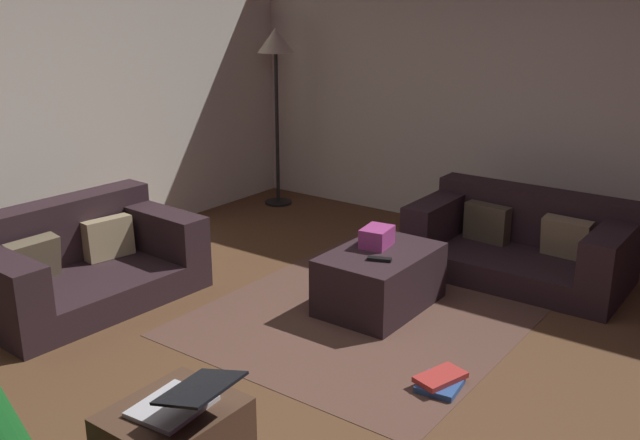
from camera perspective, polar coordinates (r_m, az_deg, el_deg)
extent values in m
plane|color=brown|center=(4.05, 1.95, -13.50)|extent=(6.40, 6.40, 0.00)
cube|color=silver|center=(5.89, -24.27, 8.40)|extent=(6.40, 0.12, 2.60)
cube|color=silver|center=(6.36, 18.56, 9.62)|extent=(0.12, 6.40, 2.60)
cube|color=#2D1E23|center=(5.33, -18.17, -5.16)|extent=(1.56, 1.02, 0.21)
cube|color=#2D1E23|center=(5.50, -20.51, -0.93)|extent=(1.52, 0.32, 0.46)
cube|color=#2D1E23|center=(5.57, -12.98, -0.74)|extent=(0.29, 0.95, 0.33)
cube|color=tan|center=(5.51, -16.67, -1.40)|extent=(0.38, 0.20, 0.31)
cube|color=brown|center=(5.22, -22.12, -3.04)|extent=(0.37, 0.17, 0.31)
cube|color=#2D1E23|center=(5.69, 15.56, -3.51)|extent=(0.90, 1.60, 0.20)
cube|color=#2D1E23|center=(5.88, 16.95, 0.33)|extent=(0.25, 1.59, 0.44)
cube|color=#2D1E23|center=(5.43, 22.44, -2.30)|extent=(0.89, 0.24, 0.33)
cube|color=#2D1E23|center=(5.85, 9.60, 0.24)|extent=(0.89, 0.24, 0.33)
cube|color=#8C7A5B|center=(5.63, 19.24, -1.39)|extent=(0.18, 0.37, 0.31)
cube|color=brown|center=(5.83, 13.29, -0.22)|extent=(0.15, 0.37, 0.30)
cube|color=#2D1E23|center=(4.96, 4.86, -4.76)|extent=(0.87, 0.59, 0.41)
cube|color=#B23F8C|center=(4.96, 4.60, -1.36)|extent=(0.26, 0.21, 0.14)
cube|color=black|center=(4.71, 4.79, -3.16)|extent=(0.10, 0.17, 0.02)
cube|color=silver|center=(3.02, -11.80, -14.44)|extent=(0.33, 0.28, 0.02)
cube|color=black|center=(2.86, -9.62, -13.18)|extent=(0.33, 0.27, 0.07)
cube|color=#2D5193|center=(4.10, 9.60, -12.99)|extent=(0.26, 0.25, 0.04)
cube|color=#B7332D|center=(4.11, 9.67, -12.35)|extent=(0.32, 0.24, 0.03)
cylinder|color=black|center=(7.45, -3.36, 1.44)|extent=(0.28, 0.28, 0.02)
cylinder|color=black|center=(7.28, -3.47, 7.21)|extent=(0.04, 0.04, 1.55)
cone|color=beige|center=(7.17, -3.61, 14.25)|extent=(0.36, 0.36, 0.24)
cube|color=brown|center=(5.04, 4.80, -6.90)|extent=(2.60, 2.00, 0.01)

